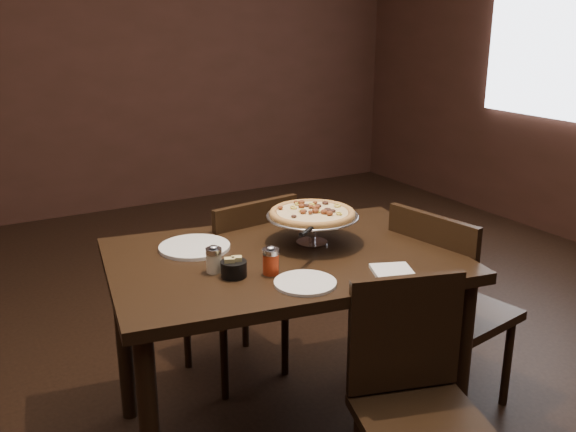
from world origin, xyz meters
TOP-DOWN VIEW (x-y plane):
  - room at (0.06, 0.03)m, footprint 6.04×7.04m
  - dining_table at (-0.08, -0.02)m, footprint 1.40×1.05m
  - pizza_stand at (0.08, 0.03)m, footprint 0.36×0.36m
  - parmesan_shaker at (-0.37, -0.05)m, footprint 0.06×0.06m
  - pepper_flake_shaker at (-0.20, -0.16)m, footprint 0.06×0.06m
  - packet_caddy at (-0.32, -0.11)m, footprint 0.09×0.09m
  - napkin_stack at (0.17, -0.37)m, footprint 0.18×0.18m
  - plate_left at (-0.34, 0.21)m, footprint 0.27×0.27m
  - plate_near at (-0.15, -0.29)m, footprint 0.21×0.21m
  - serving_spatula at (-0.04, -0.13)m, footprint 0.14×0.14m
  - chair_far at (-0.02, 0.47)m, footprint 0.47×0.47m
  - chair_near at (0.09, -0.61)m, footprint 0.49×0.49m
  - chair_side at (0.61, -0.18)m, footprint 0.49×0.49m

SIDE VIEW (x-z plane):
  - chair_near at x=0.09m, z-range 0.04..0.89m
  - chair_far at x=-0.02m, z-range 0.04..0.94m
  - chair_side at x=0.61m, z-range 0.04..0.96m
  - dining_table at x=-0.08m, z-range 0.29..1.09m
  - plate_near at x=-0.15m, z-range 0.80..0.81m
  - plate_left at x=-0.34m, z-range 0.80..0.81m
  - napkin_stack at x=0.17m, z-range 0.80..0.81m
  - packet_caddy at x=-0.32m, z-range 0.79..0.86m
  - parmesan_shaker at x=-0.37m, z-range 0.80..0.90m
  - pepper_flake_shaker at x=-0.20m, z-range 0.80..0.90m
  - serving_spatula at x=-0.04m, z-range 0.91..0.93m
  - pizza_stand at x=0.08m, z-range 0.85..1.00m
  - room at x=0.06m, z-range -0.02..2.82m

